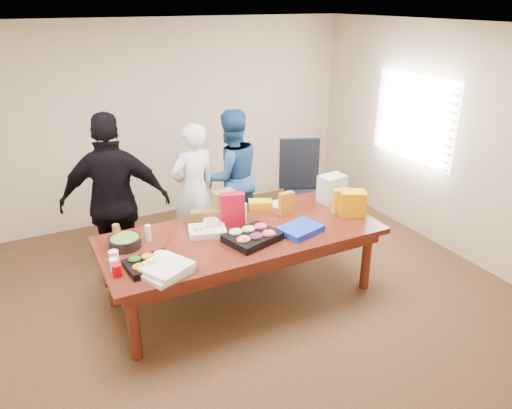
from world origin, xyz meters
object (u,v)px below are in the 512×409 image
sheet_cake (207,231)px  salad_bowl (125,242)px  conference_table (243,265)px  person_right (231,177)px  office_chair (307,193)px  person_center (194,190)px

sheet_cake → salad_bowl: size_ratio=1.17×
conference_table → salad_bowl: salad_bowl is taller
sheet_cake → person_right: bearing=72.1°
conference_table → office_chair: bearing=33.6°
conference_table → person_right: (0.46, 1.29, 0.48)m
person_right → person_center: bearing=14.4°
office_chair → sheet_cake: size_ratio=3.36×
conference_table → person_right: size_ratio=1.64×
conference_table → office_chair: (1.36, 0.90, 0.23)m
person_center → sheet_cake: size_ratio=4.51×
conference_table → person_right: 1.45m
person_right → salad_bowl: person_right is taller
person_right → salad_bowl: (-1.58, -1.07, -0.05)m
person_center → sheet_cake: 1.04m
person_center → person_right: bearing=-175.6°
sheet_cake → salad_bowl: 0.80m
conference_table → person_right: bearing=70.4°
person_center → sheet_cake: person_center is taller
office_chair → sheet_cake: bearing=-133.4°
conference_table → person_center: bearing=94.3°
person_right → office_chair: bearing=155.5°
conference_table → salad_bowl: size_ratio=9.06×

